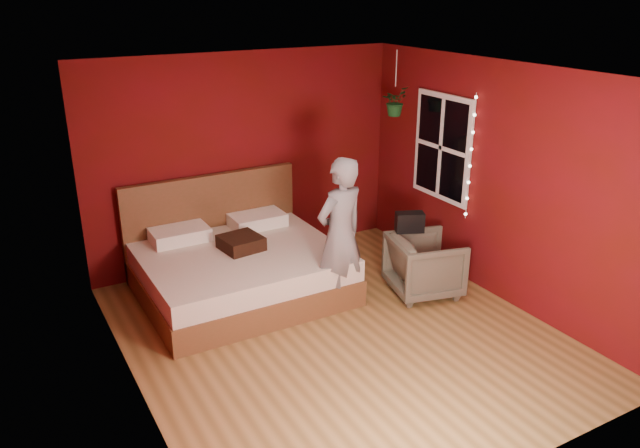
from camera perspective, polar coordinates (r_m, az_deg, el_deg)
The scene contains 10 objects.
floor at distance 6.43m, azimuth 1.71°, elevation -9.98°, with size 4.50×4.50×0.00m, color olive.
room_walls at distance 5.75m, azimuth 1.89°, elevation 4.50°, with size 4.04×4.54×2.62m.
window at distance 7.62m, azimuth 11.09°, elevation 6.89°, with size 0.05×0.97×1.27m.
fairy_lights at distance 7.23m, azimuth 13.61°, elevation 5.92°, with size 0.04×0.04×1.45m.
bed at distance 7.18m, azimuth -7.53°, elevation -3.87°, with size 2.17×1.85×1.19m.
person at distance 6.58m, azimuth 1.86°, elevation -1.00°, with size 0.62×0.40×1.69m, color gray.
armchair at distance 7.17m, azimuth 9.54°, elevation -3.75°, with size 0.73×0.75×0.69m, color #625F4D.
handbag at distance 7.14m, azimuth 8.20°, elevation 0.18°, with size 0.32×0.16×0.23m, color black.
throw_pillow at distance 7.02m, azimuth -7.23°, elevation -1.71°, with size 0.42×0.42×0.15m, color black.
hanging_plant at distance 7.74m, azimuth 6.86°, elevation 11.09°, with size 0.40×0.38×0.78m.
Camera 1 is at (-2.88, -4.70, 3.32)m, focal length 35.00 mm.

